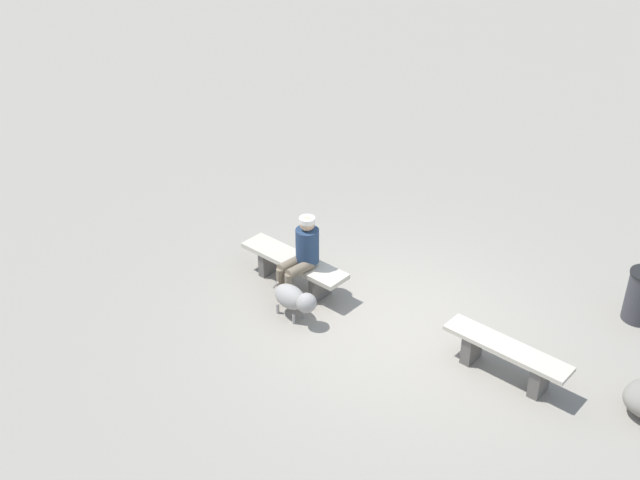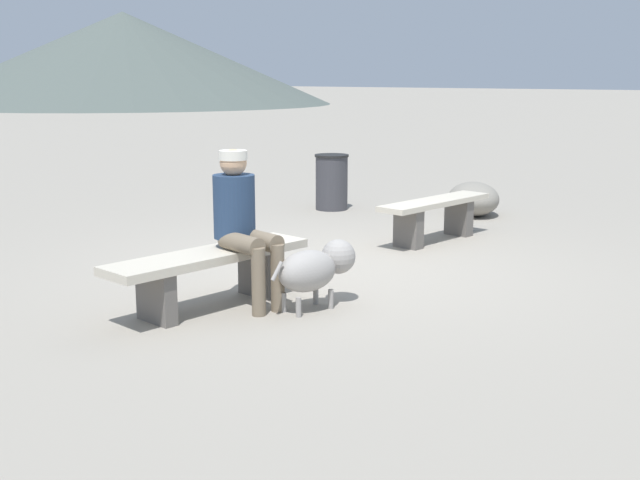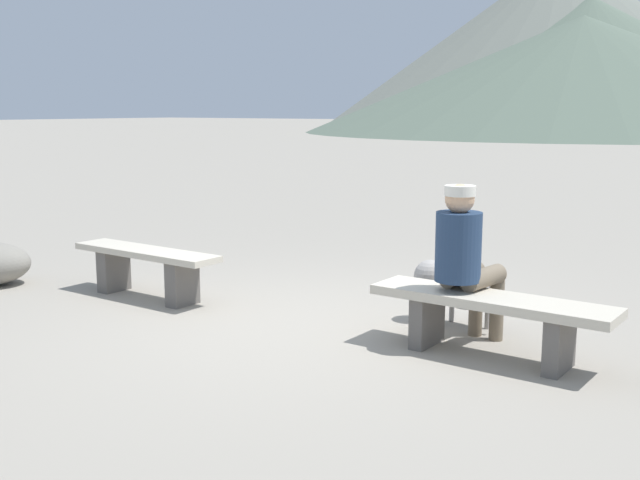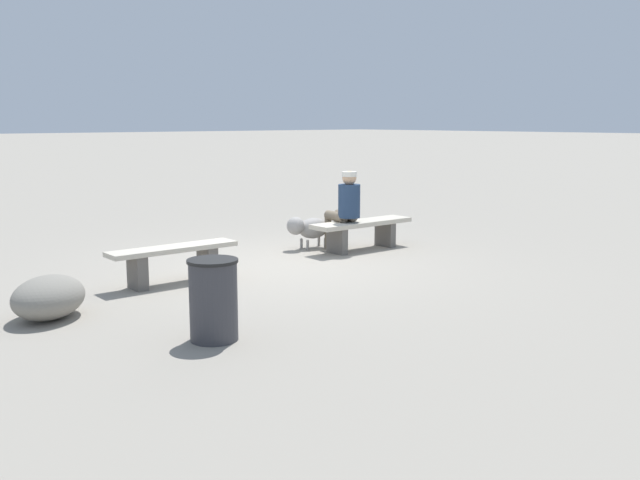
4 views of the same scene
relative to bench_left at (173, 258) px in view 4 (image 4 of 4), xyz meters
name	(u,v)px [view 4 (image 4 of 4)]	position (x,y,z in m)	size (l,w,h in m)	color
ground	(285,267)	(1.75, -0.03, -0.36)	(210.00, 210.00, 0.06)	gray
bench_left	(173,258)	(0.00, 0.00, 0.00)	(1.68, 0.43, 0.48)	#605B56
bench_right	(362,229)	(3.42, 0.11, 0.01)	(1.82, 0.50, 0.46)	#605B56
seated_person	(346,204)	(3.16, 0.21, 0.41)	(0.40, 0.68, 1.26)	navy
dog	(309,228)	(2.86, 0.75, 0.01)	(0.84, 0.39, 0.53)	gray
trash_bin	(213,300)	(-0.89, -2.29, 0.06)	(0.47, 0.47, 0.77)	#38383D
boulder	(49,297)	(-1.77, -0.54, -0.10)	(0.67, 0.90, 0.45)	gray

